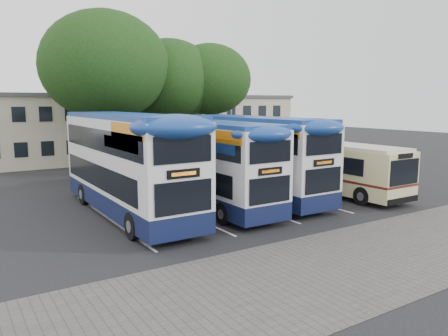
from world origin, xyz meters
name	(u,v)px	position (x,y,z in m)	size (l,w,h in m)	color
ground	(349,211)	(0.00, 0.00, 0.00)	(120.00, 120.00, 0.00)	black
paving_strip	(414,244)	(-2.00, -5.00, 0.01)	(40.00, 6.00, 0.01)	#595654
bay_lines	(233,201)	(-3.75, 5.00, 0.01)	(14.12, 11.00, 0.01)	silver
depot_building	(144,125)	(0.00, 26.99, 3.15)	(32.40, 8.40, 6.20)	#B8B394
lamp_post	(231,106)	(6.00, 19.97, 5.08)	(0.25, 1.05, 9.06)	gray
tree_left	(105,66)	(-6.84, 17.08, 8.03)	(9.25, 9.25, 11.97)	black
tree_mid	(169,80)	(-1.44, 17.75, 7.19)	(7.65, 7.65, 10.46)	black
tree_right	(210,80)	(1.76, 16.78, 7.28)	(6.82, 6.82, 10.21)	black
bus_dd_left	(127,160)	(-9.67, 5.30, 2.70)	(2.85, 11.74, 4.89)	#10183D
bus_dd_mid	(206,160)	(-5.60, 4.80, 2.46)	(2.59, 10.69, 4.46)	#10183D
bus_dd_right	(252,153)	(-2.30, 5.20, 2.55)	(2.69, 11.10, 4.63)	#10183D
bus_single	(329,164)	(2.59, 3.96, 1.72)	(2.59, 10.16, 3.03)	beige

